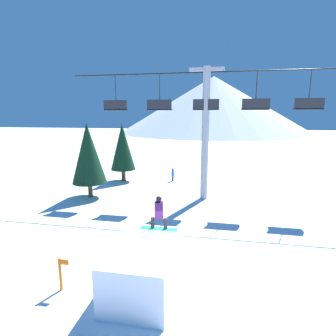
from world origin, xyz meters
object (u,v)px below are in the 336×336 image
snowboarder (159,213)px  distant_skier (173,174)px  trail_marker (61,273)px  pine_tree_near (88,153)px  snow_ramp (144,267)px

snowboarder → distant_skier: 14.52m
trail_marker → pine_tree_near: bearing=111.6°
pine_tree_near → distant_skier: bearing=48.0°
snow_ramp → distant_skier: 15.78m
trail_marker → snow_ramp: bearing=11.3°
pine_tree_near → trail_marker: bearing=-68.4°
snow_ramp → pine_tree_near: bearing=125.5°
trail_marker → distant_skier: size_ratio=1.00×
distant_skier → snowboarder: bearing=-82.7°
snowboarder → distant_skier: (-1.84, 14.30, -1.71)m
snowboarder → distant_skier: snowboarder is taller
snowboarder → pine_tree_near: size_ratio=0.27×
distant_skier → snow_ramp: bearing=-84.2°
snow_ramp → trail_marker: 2.94m
snowboarder → trail_marker: 4.07m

